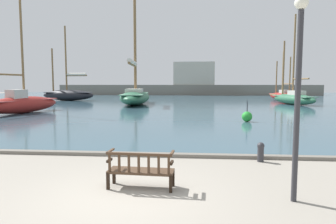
{
  "coord_description": "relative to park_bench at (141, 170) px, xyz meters",
  "views": [
    {
      "loc": [
        1.57,
        -6.43,
        2.55
      ],
      "look_at": [
        0.15,
        10.0,
        1.0
      ],
      "focal_mm": 32.0,
      "sensor_mm": 36.0,
      "label": 1
    }
  ],
  "objects": [
    {
      "name": "sailboat_outer_starboard",
      "position": [
        14.67,
        39.55,
        0.38
      ],
      "size": [
        3.4,
        6.76,
        7.33
      ],
      "color": "maroon",
      "rests_on": "harbor_water"
    },
    {
      "name": "mooring_bollard",
      "position": [
        3.48,
        2.84,
        -0.11
      ],
      "size": [
        0.24,
        0.24,
        0.64
      ],
      "color": "#2D2D33",
      "rests_on": "ground"
    },
    {
      "name": "lamp_post",
      "position": [
        3.47,
        -0.51,
        2.16
      ],
      "size": [
        0.28,
        0.28,
        4.35
      ],
      "color": "#2D2D33",
      "rests_on": "ground"
    },
    {
      "name": "quay_edge_kerb",
      "position": [
        -0.29,
        3.25,
        -0.41
      ],
      "size": [
        40.0,
        0.3,
        0.12
      ],
      "primitive_type": "cube",
      "color": "slate",
      "rests_on": "ground"
    },
    {
      "name": "sailboat_distant_harbor",
      "position": [
        -5.8,
        28.66,
        0.71
      ],
      "size": [
        4.23,
        13.27,
        13.64
      ],
      "color": "#2D6647",
      "rests_on": "harbor_water"
    },
    {
      "name": "sailboat_mid_port",
      "position": [
        13.27,
        30.27,
        0.46
      ],
      "size": [
        4.14,
        9.4,
        10.72
      ],
      "color": "#2D6647",
      "rests_on": "harbor_water"
    },
    {
      "name": "ground_plane",
      "position": [
        -0.29,
        -0.6,
        -0.47
      ],
      "size": [
        160.0,
        160.0,
        0.0
      ],
      "primitive_type": "plane",
      "color": "gray"
    },
    {
      "name": "channel_buoy",
      "position": [
        4.76,
        12.81,
        -0.05
      ],
      "size": [
        0.67,
        0.67,
        1.37
      ],
      "color": "green",
      "rests_on": "harbor_water"
    },
    {
      "name": "harbor_water",
      "position": [
        -0.29,
        43.4,
        -0.43
      ],
      "size": [
        100.0,
        80.0,
        0.08
      ],
      "primitive_type": "cube",
      "color": "#385666",
      "rests_on": "ground"
    },
    {
      "name": "park_bench",
      "position": [
        0.0,
        0.0,
        0.0
      ],
      "size": [
        1.63,
        0.61,
        0.92
      ],
      "color": "black",
      "rests_on": "ground"
    },
    {
      "name": "sailboat_nearest_port",
      "position": [
        -13.3,
        17.24,
        0.47
      ],
      "size": [
        3.82,
        8.1,
        11.15
      ],
      "color": "maroon",
      "rests_on": "harbor_water"
    },
    {
      "name": "sailboat_far_starboard",
      "position": [
        -17.55,
        36.44,
        0.6
      ],
      "size": [
        8.1,
        2.95,
        11.0
      ],
      "color": "black",
      "rests_on": "harbor_water"
    },
    {
      "name": "far_breakwater",
      "position": [
        0.04,
        60.16,
        1.52
      ],
      "size": [
        57.98,
        2.4,
        7.42
      ],
      "color": "slate",
      "rests_on": "ground"
    }
  ]
}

